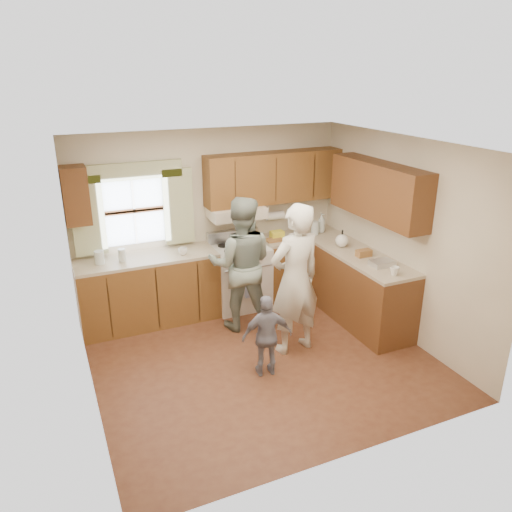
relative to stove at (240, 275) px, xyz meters
name	(u,v)px	position (x,y,z in m)	size (l,w,h in m)	color
room	(262,261)	(-0.30, -1.44, 0.78)	(3.80, 3.80, 3.80)	#4F2718
kitchen_fixtures	(271,256)	(0.31, -0.36, 0.37)	(3.80, 2.25, 2.15)	#4F2E11
stove	(240,275)	(0.00, 0.00, 0.00)	(0.76, 0.67, 1.07)	silver
woman_left	(295,280)	(0.15, -1.38, 0.46)	(0.67, 0.44, 1.84)	beige
woman_right	(241,264)	(-0.21, -0.59, 0.42)	(0.86, 0.67, 1.77)	#234134
child	(267,336)	(-0.37, -1.73, 0.01)	(0.56, 0.23, 0.96)	gray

